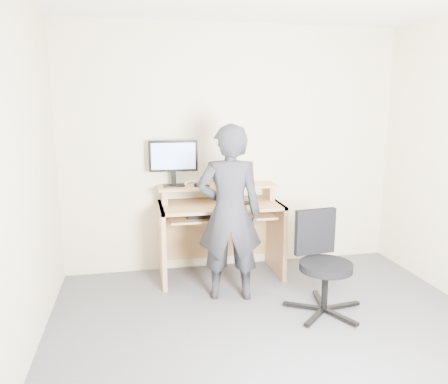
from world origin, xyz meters
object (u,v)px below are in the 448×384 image
object	(u,v)px
monitor	(173,159)
person	(229,213)
office_chair	(322,259)
desk	(219,221)

from	to	relation	value
monitor	person	world-z (taller)	person
office_chair	monitor	bearing A→B (deg)	129.11
desk	monitor	distance (m)	0.78
desk	office_chair	size ratio (longest dim) A/B	1.45
desk	monitor	bearing A→B (deg)	167.80
monitor	desk	bearing A→B (deg)	-10.30
desk	office_chair	world-z (taller)	desk
desk	person	world-z (taller)	person
monitor	person	xyz separation A→B (m)	(0.42, -0.68, -0.40)
desk	person	bearing A→B (deg)	-91.81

